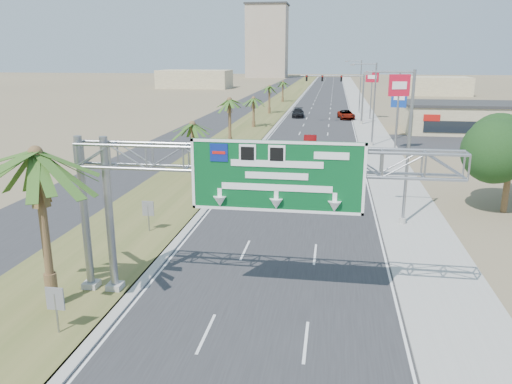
{
  "coord_description": "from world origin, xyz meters",
  "views": [
    {
      "loc": [
        2.72,
        -10.32,
        10.81
      ],
      "look_at": [
        -0.98,
        13.5,
        4.2
      ],
      "focal_mm": 35.0,
      "sensor_mm": 36.0,
      "label": 1
    }
  ],
  "objects_px": {
    "car_left_lane": "(260,186)",
    "pole_sign_red_far": "(372,81)",
    "pole_sign_blue": "(399,98)",
    "car_right_lane": "(346,115)",
    "pole_sign_red_near": "(399,90)",
    "car_far": "(298,113)",
    "sign_gantry": "(241,172)",
    "store_building": "(468,119)",
    "car_mid_lane": "(310,141)",
    "palm_near": "(36,154)",
    "signal_mast": "(350,94)"
  },
  "relations": [
    {
      "from": "signal_mast",
      "to": "store_building",
      "type": "distance_m",
      "value": 18.08
    },
    {
      "from": "pole_sign_red_near",
      "to": "pole_sign_blue",
      "type": "height_order",
      "value": "pole_sign_red_near"
    },
    {
      "from": "car_mid_lane",
      "to": "car_right_lane",
      "type": "height_order",
      "value": "car_right_lane"
    },
    {
      "from": "car_left_lane",
      "to": "car_right_lane",
      "type": "bearing_deg",
      "value": 78.2
    },
    {
      "from": "sign_gantry",
      "to": "car_far",
      "type": "height_order",
      "value": "sign_gantry"
    },
    {
      "from": "sign_gantry",
      "to": "car_left_lane",
      "type": "bearing_deg",
      "value": 95.88
    },
    {
      "from": "car_mid_lane",
      "to": "car_far",
      "type": "xyz_separation_m",
      "value": [
        -3.71,
        30.66,
        0.04
      ]
    },
    {
      "from": "pole_sign_red_near",
      "to": "car_far",
      "type": "bearing_deg",
      "value": 112.64
    },
    {
      "from": "car_far",
      "to": "pole_sign_red_far",
      "type": "bearing_deg",
      "value": -9.87
    },
    {
      "from": "palm_near",
      "to": "car_far",
      "type": "height_order",
      "value": "palm_near"
    },
    {
      "from": "car_right_lane",
      "to": "car_mid_lane",
      "type": "bearing_deg",
      "value": -107.09
    },
    {
      "from": "sign_gantry",
      "to": "store_building",
      "type": "relative_size",
      "value": 0.93
    },
    {
      "from": "car_right_lane",
      "to": "signal_mast",
      "type": "bearing_deg",
      "value": -95.36
    },
    {
      "from": "palm_near",
      "to": "store_building",
      "type": "relative_size",
      "value": 0.46
    },
    {
      "from": "signal_mast",
      "to": "car_right_lane",
      "type": "height_order",
      "value": "signal_mast"
    },
    {
      "from": "car_left_lane",
      "to": "pole_sign_blue",
      "type": "bearing_deg",
      "value": 62.09
    },
    {
      "from": "store_building",
      "to": "pole_sign_red_near",
      "type": "distance_m",
      "value": 22.09
    },
    {
      "from": "car_left_lane",
      "to": "car_mid_lane",
      "type": "distance_m",
      "value": 22.32
    },
    {
      "from": "pole_sign_red_far",
      "to": "car_left_lane",
      "type": "bearing_deg",
      "value": -103.09
    },
    {
      "from": "sign_gantry",
      "to": "store_building",
      "type": "xyz_separation_m",
      "value": [
        23.06,
        56.07,
        -4.06
      ]
    },
    {
      "from": "car_right_lane",
      "to": "palm_near",
      "type": "bearing_deg",
      "value": -108.81
    },
    {
      "from": "palm_near",
      "to": "car_left_lane",
      "type": "height_order",
      "value": "palm_near"
    },
    {
      "from": "car_mid_lane",
      "to": "car_far",
      "type": "relative_size",
      "value": 0.84
    },
    {
      "from": "store_building",
      "to": "car_right_lane",
      "type": "bearing_deg",
      "value": 142.32
    },
    {
      "from": "signal_mast",
      "to": "pole_sign_red_far",
      "type": "height_order",
      "value": "pole_sign_red_far"
    },
    {
      "from": "car_far",
      "to": "pole_sign_red_near",
      "type": "relative_size",
      "value": 0.59
    },
    {
      "from": "palm_near",
      "to": "store_building",
      "type": "height_order",
      "value": "palm_near"
    },
    {
      "from": "sign_gantry",
      "to": "car_mid_lane",
      "type": "xyz_separation_m",
      "value": [
        1.08,
        40.13,
        -5.33
      ]
    },
    {
      "from": "car_far",
      "to": "pole_sign_blue",
      "type": "bearing_deg",
      "value": -59.33
    },
    {
      "from": "sign_gantry",
      "to": "palm_near",
      "type": "xyz_separation_m",
      "value": [
        -8.14,
        -1.93,
        0.87
      ]
    },
    {
      "from": "palm_near",
      "to": "store_building",
      "type": "xyz_separation_m",
      "value": [
        31.2,
        58.0,
        -4.93
      ]
    },
    {
      "from": "pole_sign_blue",
      "to": "car_right_lane",
      "type": "bearing_deg",
      "value": 106.82
    },
    {
      "from": "pole_sign_red_near",
      "to": "car_mid_lane",
      "type": "bearing_deg",
      "value": 169.7
    },
    {
      "from": "store_building",
      "to": "car_far",
      "type": "bearing_deg",
      "value": 150.2
    },
    {
      "from": "sign_gantry",
      "to": "car_mid_lane",
      "type": "distance_m",
      "value": 40.49
    },
    {
      "from": "car_left_lane",
      "to": "car_mid_lane",
      "type": "bearing_deg",
      "value": 79.28
    },
    {
      "from": "car_mid_lane",
      "to": "car_right_lane",
      "type": "xyz_separation_m",
      "value": [
        4.86,
        29.17,
        0.04
      ]
    },
    {
      "from": "car_mid_lane",
      "to": "pole_sign_blue",
      "type": "height_order",
      "value": "pole_sign_blue"
    },
    {
      "from": "car_right_lane",
      "to": "pole_sign_red_near",
      "type": "distance_m",
      "value": 31.98
    },
    {
      "from": "pole_sign_blue",
      "to": "signal_mast",
      "type": "bearing_deg",
      "value": 113.9
    },
    {
      "from": "signal_mast",
      "to": "pole_sign_red_far",
      "type": "distance_m",
      "value": 8.36
    },
    {
      "from": "car_mid_lane",
      "to": "car_far",
      "type": "bearing_deg",
      "value": 95.37
    },
    {
      "from": "store_building",
      "to": "pole_sign_red_far",
      "type": "distance_m",
      "value": 19.09
    },
    {
      "from": "car_right_lane",
      "to": "pole_sign_blue",
      "type": "relative_size",
      "value": 0.74
    },
    {
      "from": "pole_sign_red_far",
      "to": "car_far",
      "type": "bearing_deg",
      "value": 173.17
    },
    {
      "from": "store_building",
      "to": "car_right_lane",
      "type": "distance_m",
      "value": 21.66
    },
    {
      "from": "car_left_lane",
      "to": "pole_sign_red_far",
      "type": "distance_m",
      "value": 52.97
    },
    {
      "from": "signal_mast",
      "to": "pole_sign_red_far",
      "type": "relative_size",
      "value": 1.23
    },
    {
      "from": "sign_gantry",
      "to": "pole_sign_blue",
      "type": "height_order",
      "value": "sign_gantry"
    },
    {
      "from": "palm_near",
      "to": "car_mid_lane",
      "type": "height_order",
      "value": "palm_near"
    }
  ]
}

